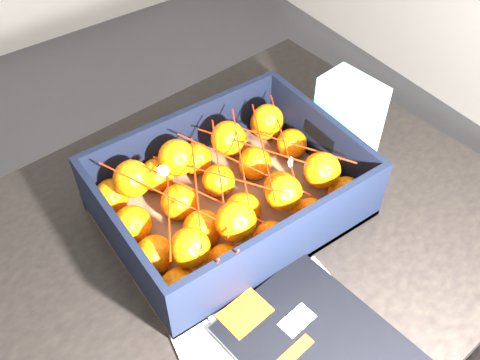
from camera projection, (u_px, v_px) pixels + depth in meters
ground at (112, 359)px, 1.58m from camera, size 3.50×3.50×0.00m
table at (198, 290)px, 0.99m from camera, size 1.26×0.90×0.75m
produce_crate at (230, 197)px, 0.96m from camera, size 0.44×0.33×0.13m
clementine_heap at (228, 191)px, 0.95m from camera, size 0.42×0.31×0.12m
mesh_net at (229, 174)px, 0.90m from camera, size 0.37×0.29×0.09m
retail_carton at (348, 119)px, 1.04m from camera, size 0.09×0.12×0.17m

